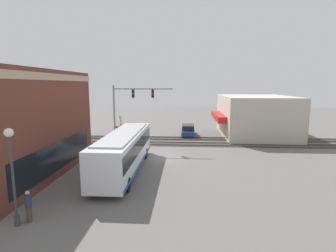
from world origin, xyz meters
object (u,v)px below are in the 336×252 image
Objects in this scene: parked_car_blue at (188,130)px; pedestrian_at_crossing at (125,141)px; crossing_signal at (121,127)px; pedestrian_by_lamp at (28,206)px; city_bus at (124,150)px; streetlamp at (12,169)px.

pedestrian_at_crossing reaches higher than parked_car_blue.
crossing_signal is 2.23× the size of pedestrian_by_lamp.
pedestrian_at_crossing is at bearing -140.25° from crossing_signal.
crossing_signal is at bearing 39.75° from pedestrian_at_crossing.
pedestrian_by_lamp is at bearing 160.69° from parked_car_blue.
pedestrian_at_crossing is (-8.18, 7.17, 0.15)m from parked_car_blue.
crossing_signal is at bearing 15.66° from city_bus.
pedestrian_at_crossing is (16.47, -1.73, -2.13)m from streetlamp.
city_bus is 8.65m from crossing_signal.
pedestrian_at_crossing is at bearing 13.06° from city_bus.
pedestrian_at_crossing is (-0.67, -0.56, -1.44)m from crossing_signal.
pedestrian_at_crossing is (16.08, -1.32, -0.01)m from pedestrian_by_lamp.
streetlamp reaches higher than parked_car_blue.
crossing_signal is 17.19m from streetlamp.
parked_car_blue is at bearing -19.31° from pedestrian_by_lamp.
parked_car_blue is (15.82, -5.40, -1.08)m from city_bus.
crossing_signal is at bearing -3.92° from streetlamp.
streetlamp is 1.03× the size of parked_car_blue.
pedestrian_by_lamp is (0.39, -0.41, -2.12)m from streetlamp.
city_bus is at bearing -20.17° from pedestrian_by_lamp.
crossing_signal is (8.32, 2.33, 0.50)m from city_bus.
streetlamp reaches higher than pedestrian_at_crossing.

